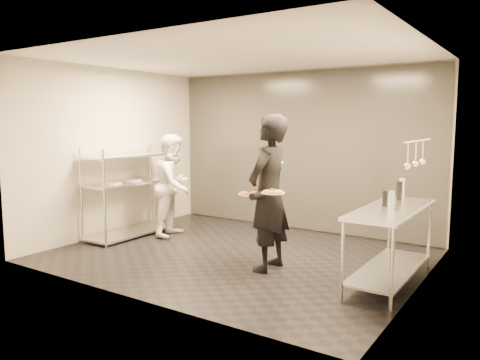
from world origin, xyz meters
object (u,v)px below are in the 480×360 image
Objects in this scene: chef at (174,185)px; pass_rack at (130,190)px; prep_counter at (391,232)px; pizza_plate_far at (273,192)px; pos_monitor at (385,197)px; pizza_plate_near at (249,193)px; bottle_dark at (399,191)px; waiter at (269,193)px; salad_plate at (272,161)px; bottle_green at (402,188)px; bottle_clear at (392,200)px.

pass_rack is at bearing 111.77° from chef.
prep_counter is 1.45m from pizza_plate_far.
pizza_plate_near is at bearing -170.99° from pos_monitor.
pass_rack is 4.31m from bottle_dark.
waiter reaches higher than salad_plate.
bottle_green is at bearing 96.78° from prep_counter.
pizza_plate_near is (2.11, -0.97, 0.16)m from chef.
bottle_dark is at bearing 119.41° from waiter.
bottle_green is at bearing 97.57° from bottle_clear.
bottle_clear is at bearing -112.45° from chef.
pass_rack is at bearing 166.88° from pos_monitor.
chef reaches higher than pos_monitor.
chef is at bearing 173.38° from prep_counter.
pass_rack is at bearing 178.56° from bottle_clear.
salad_plate reaches higher than pizza_plate_near.
bottle_dark is (3.67, 0.11, 0.19)m from chef.
pizza_plate_far is 1.34m from pos_monitor.
chef is 3.63m from pos_monitor.
bottle_green is (0.02, 0.67, 0.04)m from pos_monitor.
bottle_green is (-0.10, 0.80, 0.42)m from prep_counter.
waiter is at bearing -176.95° from pos_monitor.
pass_rack is at bearing -169.27° from bottle_green.
pass_rack is 0.94× the size of chef.
prep_counter is 1.55m from waiter.
chef is 3.68m from bottle_dark.
bottle_green is (1.48, 0.85, -0.34)m from salad_plate.
waiter is at bearing -68.60° from salad_plate.
salad_plate is at bearing -116.83° from chef.
pizza_plate_far is 1.80m from bottle_green.
prep_counter is 0.91m from bottle_green.
bottle_clear is 0.66m from bottle_dark.
prep_counter is 1.75m from pizza_plate_near.
prep_counter is 0.68m from bottle_dark.
waiter reaches higher than pos_monitor.
pos_monitor is 0.29m from bottle_clear.
bottle_green is 1.04× the size of bottle_dark.
bottle_dark is at bearing 96.39° from prep_counter.
waiter is 1.77m from bottle_green.
bottle_clear is (1.50, 0.20, 0.02)m from waiter.
pos_monitor is (-0.12, 0.13, 0.39)m from prep_counter.
pizza_plate_far is 1.18× the size of bottle_dark.
bottle_clear reaches higher than pizza_plate_far.
pos_monitor reaches higher than prep_counter.
pass_rack is at bearing -97.62° from waiter.
pizza_plate_near is 0.62m from salad_plate.
pass_rack reaches higher than prep_counter.
salad_plate is 1.21× the size of pos_monitor.
bottle_green is (4.23, 0.80, 0.28)m from pass_rack.
pos_monitor is at bearing 132.10° from prep_counter.
bottle_clear is at bearing -82.44° from bottle_dark.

